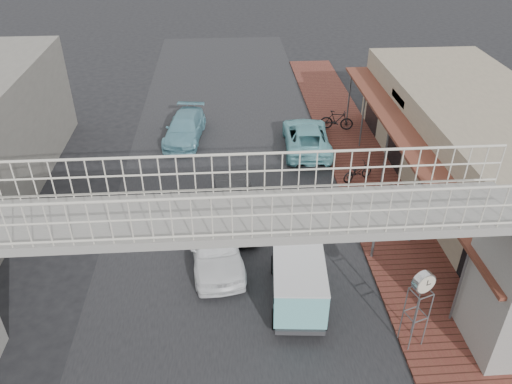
{
  "coord_description": "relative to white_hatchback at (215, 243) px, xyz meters",
  "views": [
    {
      "loc": [
        -0.08,
        -13.82,
        12.16
      ],
      "look_at": [
        1.02,
        2.26,
        1.8
      ],
      "focal_mm": 35.0,
      "sensor_mm": 36.0,
      "label": 1
    }
  ],
  "objects": [
    {
      "name": "sidewalk",
      "position": [
        7.1,
        2.47,
        -0.72
      ],
      "size": [
        3.0,
        40.0,
        0.1
      ],
      "primitive_type": "cube",
      "color": "brown",
      "rests_on": "ground"
    },
    {
      "name": "shophouse_row",
      "position": [
        11.57,
        3.47,
        1.24
      ],
      "size": [
        7.2,
        18.0,
        4.0
      ],
      "color": "gray",
      "rests_on": "ground"
    },
    {
      "name": "motorcycle_far",
      "position": [
        6.69,
        10.54,
        -0.12
      ],
      "size": [
        1.88,
        0.91,
        1.09
      ],
      "primitive_type": "imported",
      "rotation": [
        0.0,
        0.0,
        1.34
      ],
      "color": "black",
      "rests_on": "sidewalk"
    },
    {
      "name": "road_strip",
      "position": [
        0.6,
        -0.53,
        -0.76
      ],
      "size": [
        10.0,
        60.0,
        0.01
      ],
      "primitive_type": "cube",
      "color": "black",
      "rests_on": "ground"
    },
    {
      "name": "footbridge",
      "position": [
        0.6,
        -4.53,
        2.41
      ],
      "size": [
        16.4,
        2.4,
        6.34
      ],
      "color": "gray",
      "rests_on": "ground"
    },
    {
      "name": "street_clock",
      "position": [
        5.9,
        -4.35,
        1.62
      ],
      "size": [
        0.71,
        0.67,
        2.76
      ],
      "rotation": [
        0.0,
        0.0,
        0.34
      ],
      "color": "#59595B",
      "rests_on": "sidewalk"
    },
    {
      "name": "motorcycle_near",
      "position": [
        6.56,
        5.12,
        -0.25
      ],
      "size": [
        1.68,
        1.17,
        0.84
      ],
      "primitive_type": "imported",
      "rotation": [
        0.0,
        0.0,
        2.01
      ],
      "color": "black",
      "rests_on": "sidewalk"
    },
    {
      "name": "angkot_van",
      "position": [
        2.72,
        -2.28,
        0.39
      ],
      "size": [
        1.99,
        3.84,
        1.82
      ],
      "rotation": [
        0.0,
        0.0,
        -0.09
      ],
      "color": "black",
      "rests_on": "ground"
    },
    {
      "name": "arrow_sign",
      "position": [
        6.51,
        -0.17,
        1.73
      ],
      "size": [
        1.79,
        1.18,
        2.97
      ],
      "rotation": [
        0.0,
        0.0,
        0.25
      ],
      "color": "#59595B",
      "rests_on": "sidewalk"
    },
    {
      "name": "white_hatchback",
      "position": [
        0.0,
        0.0,
        0.0
      ],
      "size": [
        2.32,
        4.68,
        1.54
      ],
      "primitive_type": "imported",
      "rotation": [
        0.0,
        0.0,
        0.11
      ],
      "color": "white",
      "rests_on": "ground"
    },
    {
      "name": "angkot_far",
      "position": [
        -1.62,
        10.1,
        -0.12
      ],
      "size": [
        2.38,
        4.64,
        1.29
      ],
      "primitive_type": "imported",
      "rotation": [
        0.0,
        0.0,
        -0.13
      ],
      "color": "#66A1B1",
      "rests_on": "ground"
    },
    {
      "name": "ground",
      "position": [
        0.6,
        -0.53,
        -0.77
      ],
      "size": [
        120.0,
        120.0,
        0.0
      ],
      "primitive_type": "plane",
      "color": "black",
      "rests_on": "ground"
    },
    {
      "name": "angkot_curb",
      "position": [
        4.69,
        8.54,
        -0.09
      ],
      "size": [
        2.52,
        4.99,
        1.36
      ],
      "primitive_type": "imported",
      "rotation": [
        0.0,
        0.0,
        3.09
      ],
      "color": "#6FB9C2",
      "rests_on": "ground"
    },
    {
      "name": "dark_sedan",
      "position": [
        0.81,
        2.43,
        -0.07
      ],
      "size": [
        1.72,
        4.31,
        1.39
      ],
      "primitive_type": "imported",
      "rotation": [
        0.0,
        0.0,
        0.06
      ],
      "color": "black",
      "rests_on": "ground"
    }
  ]
}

